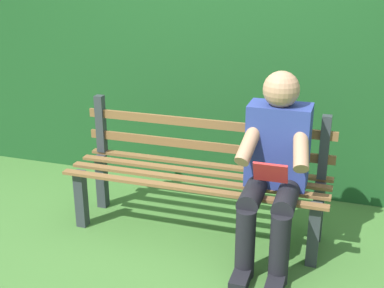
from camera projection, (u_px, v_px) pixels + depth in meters
name	position (u px, v px, depth m)	size (l,w,h in m)	color
ground	(196.00, 232.00, 3.53)	(60.00, 60.00, 0.00)	#3D6B2D
park_bench	(199.00, 173.00, 3.44)	(1.75, 0.47, 0.86)	#2D3338
person_seated	(274.00, 164.00, 3.08)	(0.44, 0.73, 1.16)	navy
hedge_backdrop	(246.00, 80.00, 4.26)	(5.42, 0.84, 1.67)	#19471E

